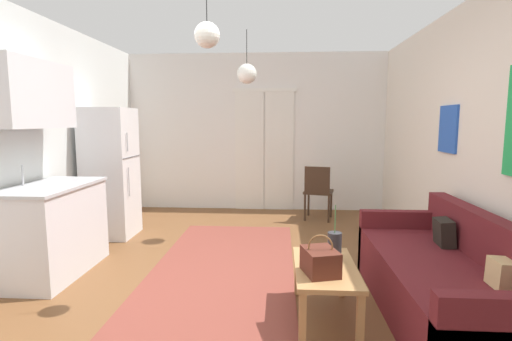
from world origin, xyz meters
name	(u,v)px	position (x,y,z in m)	size (l,w,h in m)	color
ground_plane	(229,305)	(0.00, 0.00, -0.05)	(4.93, 7.48, 0.10)	brown
wall_back	(256,133)	(0.01, 3.49, 1.31)	(4.53, 0.13, 2.65)	white
wall_right	(511,146)	(2.21, 0.00, 1.33)	(0.12, 7.08, 2.65)	silver
area_rug	(219,280)	(-0.15, 0.38, 0.01)	(1.45, 3.75, 0.01)	brown
couch	(449,284)	(1.73, -0.19, 0.28)	(0.83, 1.99, 0.81)	#5B191E
coffee_table	(325,274)	(0.78, -0.25, 0.36)	(0.47, 0.86, 0.42)	#B27F4C
bamboo_vase	(334,247)	(0.86, -0.14, 0.54)	(0.11, 0.11, 0.45)	#2D2D33
handbag	(320,261)	(0.72, -0.40, 0.51)	(0.29, 0.33, 0.29)	#512319
refrigerator	(111,173)	(-1.80, 1.75, 0.84)	(0.61, 0.59, 1.69)	white
kitchen_counter	(48,195)	(-1.85, 0.46, 0.80)	(0.61, 1.14, 2.09)	silver
accent_chair	(318,190)	(1.00, 2.74, 0.48)	(0.50, 0.49, 0.84)	#382619
pendant_lamp_near	(207,35)	(-0.16, 0.03, 2.20)	(0.21, 0.21, 0.56)	black
pendant_lamp_far	(247,74)	(-0.01, 1.83, 2.11)	(0.25, 0.25, 0.67)	black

